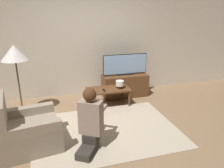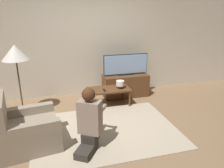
% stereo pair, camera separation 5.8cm
% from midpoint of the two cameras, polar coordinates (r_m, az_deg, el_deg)
% --- Properties ---
extents(ground_plane, '(10.00, 10.00, 0.00)m').
position_cam_midpoint_polar(ground_plane, '(3.98, -1.16, -12.07)').
color(ground_plane, '#896B4C').
extents(wall_back, '(10.00, 0.06, 2.60)m').
position_cam_midpoint_polar(wall_back, '(5.36, -6.46, 10.77)').
color(wall_back, beige).
rests_on(wall_back, ground_plane).
extents(rug, '(2.49, 1.84, 0.02)m').
position_cam_midpoint_polar(rug, '(3.97, -1.16, -11.97)').
color(rug, '#BCAD93').
rests_on(rug, ground_plane).
extents(tv_stand, '(1.10, 0.45, 0.54)m').
position_cam_midpoint_polar(tv_stand, '(5.39, 3.83, -0.37)').
color(tv_stand, brown).
rests_on(tv_stand, ground_plane).
extents(tv, '(1.09, 0.08, 0.51)m').
position_cam_midpoint_polar(tv, '(5.24, 3.94, 5.10)').
color(tv, black).
rests_on(tv, tv_stand).
extents(coffee_table, '(0.93, 0.49, 0.40)m').
position_cam_midpoint_polar(coffee_table, '(4.81, -0.57, -1.68)').
color(coffee_table, brown).
rests_on(coffee_table, ground_plane).
extents(floor_lamp, '(0.51, 0.51, 1.42)m').
position_cam_midpoint_polar(floor_lamp, '(4.56, -23.61, 7.02)').
color(floor_lamp, '#4C4233').
rests_on(floor_lamp, ground_plane).
extents(armchair, '(0.98, 0.90, 0.88)m').
position_cam_midpoint_polar(armchair, '(3.66, -21.18, -11.40)').
color(armchair, gray).
rests_on(armchair, ground_plane).
extents(person_kneeling, '(0.63, 0.80, 0.98)m').
position_cam_midpoint_polar(person_kneeling, '(3.30, -5.39, -9.08)').
color(person_kneeling, '#332D28').
rests_on(person_kneeling, rug).
extents(table_lamp, '(0.18, 0.18, 0.17)m').
position_cam_midpoint_polar(table_lamp, '(4.80, 2.50, 0.08)').
color(table_lamp, '#4C3823').
rests_on(table_lamp, coffee_table).
extents(remote, '(0.04, 0.15, 0.02)m').
position_cam_midpoint_polar(remote, '(4.68, -1.68, -1.62)').
color(remote, black).
rests_on(remote, coffee_table).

